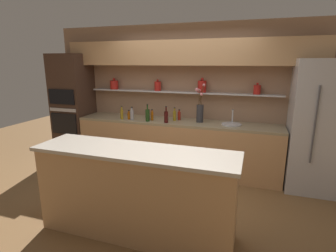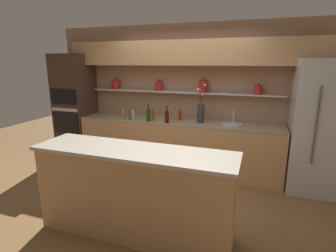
{
  "view_description": "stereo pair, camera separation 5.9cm",
  "coord_description": "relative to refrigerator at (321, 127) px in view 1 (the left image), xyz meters",
  "views": [
    {
      "loc": [
        1.19,
        -3.11,
        1.94
      ],
      "look_at": [
        0.06,
        0.28,
        1.06
      ],
      "focal_mm": 28.0,
      "sensor_mm": 36.0,
      "label": 1
    },
    {
      "loc": [
        1.25,
        -3.09,
        1.94
      ],
      "look_at": [
        0.06,
        0.28,
        1.06
      ],
      "focal_mm": 28.0,
      "sensor_mm": 36.0,
      "label": 2
    }
  ],
  "objects": [
    {
      "name": "back_counter_unit",
      "position": [
        -2.27,
        0.04,
        -0.53
      ],
      "size": [
        3.62,
        0.62,
        0.92
      ],
      "color": "tan",
      "rests_on": "ground_plane"
    },
    {
      "name": "ground_plane",
      "position": [
        -2.16,
        -1.2,
        -0.99
      ],
      "size": [
        12.0,
        12.0,
        0.0
      ],
      "primitive_type": "plane",
      "color": "brown"
    },
    {
      "name": "bottle_oil_5",
      "position": [
        -2.3,
        0.06,
        0.02
      ],
      "size": [
        0.06,
        0.06,
        0.24
      ],
      "color": "olive",
      "rests_on": "back_counter_unit"
    },
    {
      "name": "refrigerator",
      "position": [
        0.0,
        0.0,
        0.0
      ],
      "size": [
        0.88,
        0.73,
        1.99
      ],
      "color": "#B7B7BC",
      "rests_on": "ground_plane"
    },
    {
      "name": "sink_fixture",
      "position": [
        -1.3,
        0.05,
        -0.05
      ],
      "size": [
        0.32,
        0.32,
        0.25
      ],
      "color": "#B7B7BC",
      "rests_on": "back_counter_unit"
    },
    {
      "name": "bottle_wine_1",
      "position": [
        -2.39,
        -0.15,
        0.03
      ],
      "size": [
        0.07,
        0.07,
        0.29
      ],
      "color": "#380C0C",
      "rests_on": "back_counter_unit"
    },
    {
      "name": "bottle_sauce_0",
      "position": [
        -2.69,
        -0.04,
        0.01
      ],
      "size": [
        0.05,
        0.05,
        0.2
      ],
      "color": "#9E4C0A",
      "rests_on": "back_counter_unit"
    },
    {
      "name": "bottle_wine_6",
      "position": [
        -2.74,
        -0.14,
        0.04
      ],
      "size": [
        0.07,
        0.07,
        0.3
      ],
      "color": "#193814",
      "rests_on": "back_counter_unit"
    },
    {
      "name": "island_counter",
      "position": [
        -2.16,
        -1.88,
        -0.48
      ],
      "size": [
        2.26,
        0.61,
        1.02
      ],
      "color": "tan",
      "rests_on": "ground_plane"
    },
    {
      "name": "oven_tower",
      "position": [
        -4.43,
        0.04,
        0.05
      ],
      "size": [
        0.67,
        0.64,
        2.09
      ],
      "color": "#3D281E",
      "rests_on": "ground_plane"
    },
    {
      "name": "back_wall_unit",
      "position": [
        -2.16,
        0.33,
        0.56
      ],
      "size": [
        5.2,
        0.44,
        2.6
      ],
      "color": "#937056",
      "rests_on": "ground_plane"
    },
    {
      "name": "bottle_sauce_7",
      "position": [
        -3.12,
        -0.09,
        -0.0
      ],
      "size": [
        0.06,
        0.06,
        0.17
      ],
      "color": "#9E4C0A",
      "rests_on": "back_counter_unit"
    },
    {
      "name": "bottle_oil_3",
      "position": [
        -3.26,
        -0.12,
        0.02
      ],
      "size": [
        0.05,
        0.05,
        0.24
      ],
      "color": "olive",
      "rests_on": "back_counter_unit"
    },
    {
      "name": "bottle_sauce_4",
      "position": [
        -2.24,
        0.14,
        0.01
      ],
      "size": [
        0.05,
        0.05,
        0.19
      ],
      "color": "maroon",
      "rests_on": "back_counter_unit"
    },
    {
      "name": "flower_vase",
      "position": [
        -1.85,
        0.08,
        0.14
      ],
      "size": [
        0.16,
        0.16,
        0.66
      ],
      "color": "#2D2D33",
      "rests_on": "back_counter_unit"
    },
    {
      "name": "bottle_spirit_2",
      "position": [
        -3.05,
        -0.12,
        0.02
      ],
      "size": [
        0.06,
        0.06,
        0.23
      ],
      "color": "gray",
      "rests_on": "back_counter_unit"
    }
  ]
}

